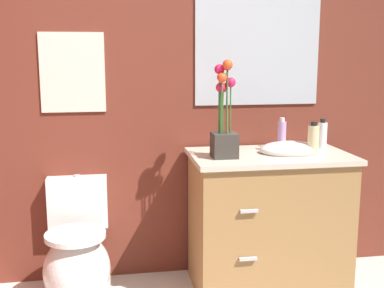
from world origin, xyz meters
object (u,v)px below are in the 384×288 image
at_px(toilet, 77,259).
at_px(hand_wash_bottle, 313,139).
at_px(vanity_cabinet, 268,219).
at_px(flower_vase, 224,121).
at_px(lotion_bottle, 282,136).
at_px(wall_mirror, 258,49).
at_px(wall_poster, 73,73).
at_px(soap_bottle, 322,135).

bearing_deg(toilet, hand_wash_bottle, -3.67).
relative_size(vanity_cabinet, flower_vase, 1.84).
bearing_deg(hand_wash_bottle, vanity_cabinet, 165.33).
bearing_deg(lotion_bottle, flower_vase, -164.01).
relative_size(toilet, flower_vase, 1.25).
bearing_deg(toilet, vanity_cabinet, -1.32).
xyz_separation_m(lotion_bottle, wall_mirror, (-0.09, 0.24, 0.52)).
bearing_deg(wall_mirror, vanity_cabinet, -89.46).
relative_size(toilet, lotion_bottle, 3.35).
height_order(toilet, lotion_bottle, lotion_bottle).
bearing_deg(wall_poster, wall_mirror, 0.00).
xyz_separation_m(flower_vase, wall_poster, (-0.85, 0.35, 0.26)).
relative_size(vanity_cabinet, lotion_bottle, 4.95).
bearing_deg(flower_vase, toilet, 174.30).
bearing_deg(hand_wash_bottle, lotion_bottle, 143.48).
relative_size(soap_bottle, wall_mirror, 0.23).
relative_size(soap_bottle, lotion_bottle, 0.91).
bearing_deg(vanity_cabinet, wall_poster, 165.58).
relative_size(vanity_cabinet, wall_poster, 2.16).
relative_size(lotion_bottle, hand_wash_bottle, 1.06).
xyz_separation_m(soap_bottle, hand_wash_bottle, (-0.13, -0.16, 0.00)).
distance_m(lotion_bottle, wall_mirror, 0.58).
bearing_deg(wall_mirror, lotion_bottle, -70.22).
distance_m(flower_vase, hand_wash_bottle, 0.55).
xyz_separation_m(flower_vase, lotion_bottle, (0.38, 0.11, -0.11)).
relative_size(flower_vase, wall_poster, 1.17).
bearing_deg(vanity_cabinet, flower_vase, -168.85).
xyz_separation_m(soap_bottle, lotion_bottle, (-0.28, -0.05, 0.01)).
relative_size(flower_vase, lotion_bottle, 2.68).
relative_size(vanity_cabinet, hand_wash_bottle, 5.25).
relative_size(wall_poster, wall_mirror, 0.59).
bearing_deg(toilet, lotion_bottle, 1.13).
height_order(flower_vase, wall_poster, wall_poster).
bearing_deg(soap_bottle, wall_mirror, 151.91).
distance_m(vanity_cabinet, soap_bottle, 0.62).
height_order(soap_bottle, lotion_bottle, lotion_bottle).
height_order(wall_poster, wall_mirror, wall_mirror).
xyz_separation_m(toilet, vanity_cabinet, (1.14, -0.03, 0.19)).
bearing_deg(flower_vase, soap_bottle, 13.30).
distance_m(soap_bottle, wall_mirror, 0.67).
bearing_deg(wall_mirror, soap_bottle, -28.09).
bearing_deg(soap_bottle, hand_wash_bottle, -128.62).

